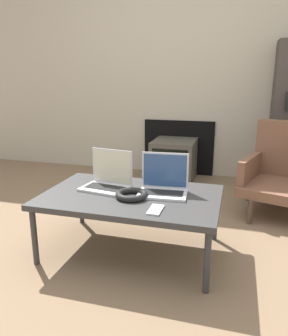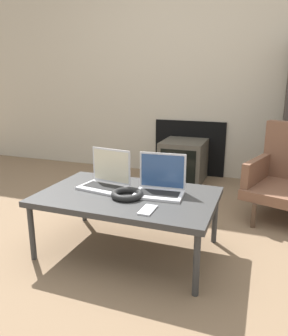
# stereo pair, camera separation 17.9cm
# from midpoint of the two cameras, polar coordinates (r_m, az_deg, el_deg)

# --- Properties ---
(ground_plane) EXTENTS (14.00, 14.00, 0.00)m
(ground_plane) POSITION_cam_midpoint_polar(r_m,az_deg,el_deg) (2.13, -5.93, -16.00)
(ground_plane) COLOR #7A6047
(wall_back) EXTENTS (7.00, 0.08, 2.60)m
(wall_back) POSITION_cam_midpoint_polar(r_m,az_deg,el_deg) (3.87, 5.69, 17.89)
(wall_back) COLOR #B7AD99
(wall_back) RESTS_ON ground_plane
(table) EXTENTS (1.11, 0.71, 0.40)m
(table) POSITION_cam_midpoint_polar(r_m,az_deg,el_deg) (2.10, -4.70, -5.40)
(table) COLOR #333333
(table) RESTS_ON ground_plane
(laptop_left) EXTENTS (0.33, 0.26, 0.25)m
(laptop_left) POSITION_cam_midpoint_polar(r_m,az_deg,el_deg) (2.21, -8.62, -1.97)
(laptop_left) COLOR silver
(laptop_left) RESTS_ON table
(laptop_right) EXTENTS (0.32, 0.23, 0.25)m
(laptop_right) POSITION_cam_midpoint_polar(r_m,az_deg,el_deg) (2.09, 0.98, -2.83)
(laptop_right) COLOR silver
(laptop_right) RESTS_ON table
(headphones) EXTENTS (0.20, 0.20, 0.04)m
(headphones) POSITION_cam_midpoint_polar(r_m,az_deg,el_deg) (2.02, -4.70, -4.69)
(headphones) COLOR black
(headphones) RESTS_ON table
(phone) EXTENTS (0.07, 0.15, 0.01)m
(phone) POSITION_cam_midpoint_polar(r_m,az_deg,el_deg) (1.83, -0.78, -7.32)
(phone) COLOR silver
(phone) RESTS_ON table
(tv) EXTENTS (0.46, 0.52, 0.45)m
(tv) POSITION_cam_midpoint_polar(r_m,az_deg,el_deg) (3.67, 3.87, 1.38)
(tv) COLOR #4C473D
(tv) RESTS_ON ground_plane
(armchair) EXTENTS (0.76, 0.78, 0.76)m
(armchair) POSITION_cam_midpoint_polar(r_m,az_deg,el_deg) (2.96, 21.98, -0.29)
(armchair) COLOR brown
(armchair) RESTS_ON ground_plane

